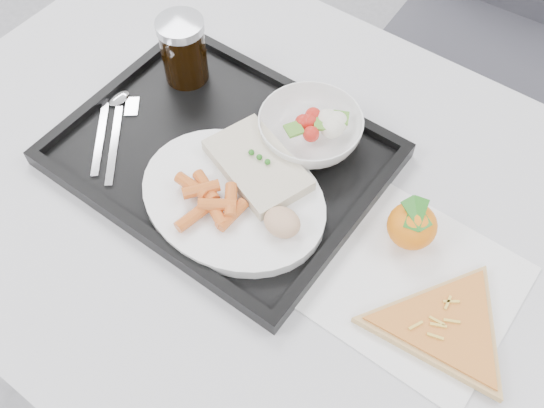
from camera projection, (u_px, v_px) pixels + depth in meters
table at (285, 230)px, 0.91m from camera, size 1.20×0.80×0.75m
chair at (496, 7)px, 1.42m from camera, size 0.44×0.44×0.93m
tray at (221, 156)px, 0.89m from camera, size 0.45×0.35×0.03m
dinner_plate at (233, 199)px, 0.83m from camera, size 0.27×0.27×0.02m
fish_fillet at (257, 165)px, 0.84m from camera, size 0.17×0.13×0.03m
bread_roll at (282, 222)px, 0.78m from camera, size 0.06×0.05×0.03m
salad_bowl at (310, 130)px, 0.88m from camera, size 0.15×0.15×0.05m
cola_glass at (183, 49)px, 0.93m from camera, size 0.07×0.07×0.11m
cutlery at (114, 123)px, 0.92m from camera, size 0.13×0.16×0.01m
napkin at (413, 284)px, 0.79m from camera, size 0.25×0.24×0.00m
tangerine at (412, 226)px, 0.79m from camera, size 0.08×0.08×0.07m
pizza_slice at (446, 326)px, 0.74m from camera, size 0.32×0.32×0.02m
carrot_pile at (211, 201)px, 0.80m from camera, size 0.10×0.10×0.03m
salad_contents at (324, 123)px, 0.87m from camera, size 0.07×0.09×0.03m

